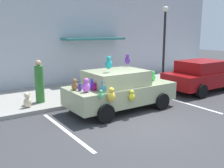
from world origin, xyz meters
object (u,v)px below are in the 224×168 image
(street_lamp_post, at_px, (164,38))
(pedestrian_near_shopfront, at_px, (39,83))
(plush_covered_car, at_px, (119,89))
(parked_sedan_behind, at_px, (203,75))
(teddy_bear_on_sidewalk, at_px, (27,101))

(street_lamp_post, distance_m, pedestrian_near_shopfront, 6.63)
(plush_covered_car, bearing_deg, parked_sedan_behind, 2.19)
(plush_covered_car, relative_size, parked_sedan_behind, 0.98)
(teddy_bear_on_sidewalk, relative_size, pedestrian_near_shopfront, 0.34)
(street_lamp_post, bearing_deg, pedestrian_near_shopfront, 175.35)
(parked_sedan_behind, bearing_deg, street_lamp_post, 130.29)
(teddy_bear_on_sidewalk, bearing_deg, pedestrian_near_shopfront, 34.59)
(plush_covered_car, height_order, pedestrian_near_shopfront, plush_covered_car)
(plush_covered_car, bearing_deg, pedestrian_near_shopfront, 136.41)
(street_lamp_post, height_order, pedestrian_near_shopfront, street_lamp_post)
(street_lamp_post, bearing_deg, parked_sedan_behind, -49.71)
(teddy_bear_on_sidewalk, xyz_separation_m, pedestrian_near_shopfront, (0.64, 0.44, 0.53))
(teddy_bear_on_sidewalk, distance_m, street_lamp_post, 7.38)
(parked_sedan_behind, height_order, street_lamp_post, street_lamp_post)
(street_lamp_post, bearing_deg, teddy_bear_on_sidewalk, 179.38)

